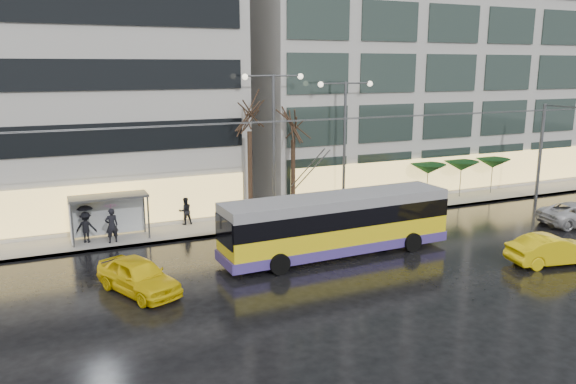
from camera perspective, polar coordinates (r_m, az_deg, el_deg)
ground at (r=25.63m, az=3.73°, el=-9.39°), size 140.00×140.00×0.00m
sidewalk at (r=38.58m, az=-3.24°, el=-1.67°), size 80.00×10.00×0.15m
kerb at (r=34.15m, az=-0.30°, el=-3.56°), size 80.00×0.10×0.15m
building_right at (r=50.15m, az=13.61°, el=15.80°), size 32.00×14.00×25.00m
trolleybus at (r=29.12m, az=5.01°, el=-3.46°), size 12.43×4.93×5.73m
catenary at (r=31.83m, az=-1.16°, el=2.97°), size 42.24×5.12×7.00m
bus_shelter at (r=32.73m, az=-18.42°, el=-1.52°), size 4.20×1.60×2.51m
street_lamp_near at (r=34.59m, az=-1.48°, el=6.65°), size 3.96×0.36×9.03m
street_lamp_far at (r=36.80m, az=5.79°, el=6.52°), size 3.96×0.36×8.53m
tree_a at (r=34.14m, az=-3.97°, el=8.39°), size 3.20×3.20×8.40m
tree_b at (r=35.51m, az=0.53°, el=7.47°), size 3.20×3.20×7.70m
parasol_a at (r=41.30m, az=14.04°, el=2.29°), size 2.50×2.50×2.65m
parasol_b at (r=43.18m, az=17.20°, el=2.54°), size 2.50×2.50×2.65m
parasol_c at (r=45.19m, az=20.08°, el=2.77°), size 2.50×2.50×2.65m
taxi_a at (r=25.32m, az=-14.96°, el=-8.22°), size 3.50×4.88×1.54m
taxi_b at (r=30.81m, az=25.27°, el=-5.34°), size 4.66×2.32×1.47m
pedestrian_a at (r=32.02m, az=-17.52°, el=-2.50°), size 1.11×1.13×2.19m
pedestrian_b at (r=34.78m, az=-10.39°, el=-1.91°), size 0.86×0.69×1.68m
pedestrian_c at (r=32.60m, az=-19.86°, el=-2.95°), size 1.26×1.04×2.11m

